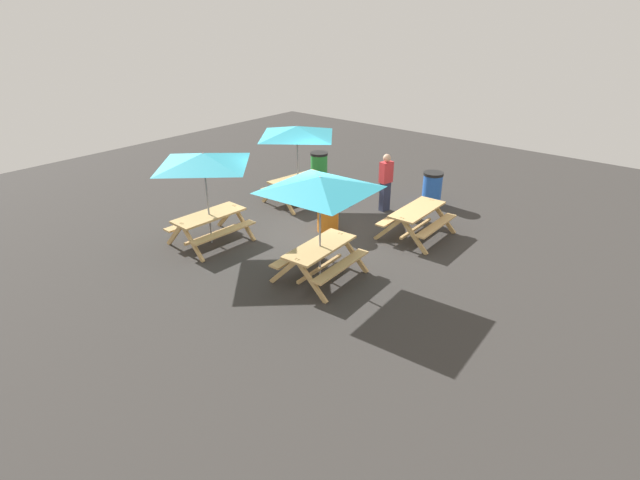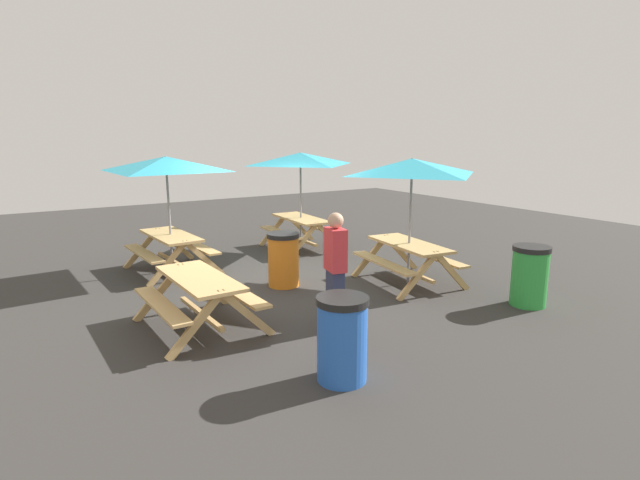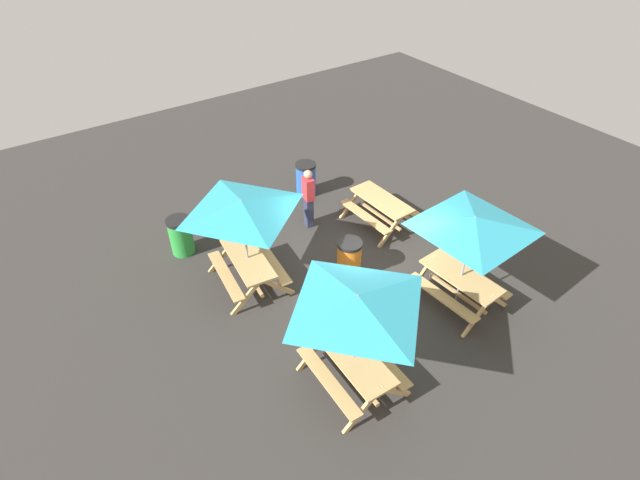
{
  "view_description": "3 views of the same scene",
  "coord_description": "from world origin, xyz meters",
  "px_view_note": "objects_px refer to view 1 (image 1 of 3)",
  "views": [
    {
      "loc": [
        -8.94,
        -7.58,
        5.39
      ],
      "look_at": [
        -1.61,
        -1.45,
        0.9
      ],
      "focal_mm": 28.0,
      "sensor_mm": 36.0,
      "label": 1
    },
    {
      "loc": [
        8.22,
        -4.1,
        2.72
      ],
      "look_at": [
        0.98,
        0.45,
        0.9
      ],
      "focal_mm": 28.0,
      "sensor_mm": 36.0,
      "label": 2
    },
    {
      "loc": [
        -6.37,
        5.56,
        7.97
      ],
      "look_at": [
        0.98,
        0.45,
        0.9
      ],
      "focal_mm": 28.0,
      "sensor_mm": 36.0,
      "label": 3
    }
  ],
  "objects_px": {
    "picnic_table_1": "(204,166)",
    "person_standing": "(386,181)",
    "picnic_table_3": "(297,137)",
    "trash_bin_blue": "(432,188)",
    "picnic_table_0": "(417,216)",
    "picnic_table_2": "(320,191)",
    "trash_bin_green": "(319,167)",
    "trash_bin_orange": "(328,213)"
  },
  "relations": [
    {
      "from": "trash_bin_green",
      "to": "picnic_table_1",
      "type": "bearing_deg",
      "value": -168.88
    },
    {
      "from": "picnic_table_3",
      "to": "trash_bin_green",
      "type": "xyz_separation_m",
      "value": [
        1.96,
        0.82,
        -1.49
      ]
    },
    {
      "from": "picnic_table_3",
      "to": "person_standing",
      "type": "relative_size",
      "value": 1.4
    },
    {
      "from": "picnic_table_1",
      "to": "trash_bin_blue",
      "type": "height_order",
      "value": "picnic_table_1"
    },
    {
      "from": "trash_bin_green",
      "to": "person_standing",
      "type": "xyz_separation_m",
      "value": [
        -0.85,
        -3.19,
        0.39
      ]
    },
    {
      "from": "picnic_table_1",
      "to": "trash_bin_orange",
      "type": "height_order",
      "value": "picnic_table_1"
    },
    {
      "from": "picnic_table_3",
      "to": "person_standing",
      "type": "bearing_deg",
      "value": -58.06
    },
    {
      "from": "person_standing",
      "to": "trash_bin_orange",
      "type": "bearing_deg",
      "value": 3.02
    },
    {
      "from": "trash_bin_orange",
      "to": "picnic_table_2",
      "type": "bearing_deg",
      "value": -144.7
    },
    {
      "from": "trash_bin_orange",
      "to": "trash_bin_green",
      "type": "distance_m",
      "value": 4.17
    },
    {
      "from": "picnic_table_3",
      "to": "trash_bin_blue",
      "type": "height_order",
      "value": "picnic_table_3"
    },
    {
      "from": "picnic_table_2",
      "to": "picnic_table_3",
      "type": "bearing_deg",
      "value": 44.3
    },
    {
      "from": "trash_bin_green",
      "to": "picnic_table_2",
      "type": "bearing_deg",
      "value": -139.8
    },
    {
      "from": "trash_bin_blue",
      "to": "trash_bin_orange",
      "type": "height_order",
      "value": "same"
    },
    {
      "from": "picnic_table_0",
      "to": "picnic_table_2",
      "type": "bearing_deg",
      "value": 169.2
    },
    {
      "from": "picnic_table_1",
      "to": "picnic_table_3",
      "type": "height_order",
      "value": "same"
    },
    {
      "from": "trash_bin_orange",
      "to": "person_standing",
      "type": "bearing_deg",
      "value": -8.81
    },
    {
      "from": "picnic_table_0",
      "to": "picnic_table_1",
      "type": "bearing_deg",
      "value": 132.25
    },
    {
      "from": "trash_bin_orange",
      "to": "trash_bin_green",
      "type": "height_order",
      "value": "same"
    },
    {
      "from": "picnic_table_0",
      "to": "picnic_table_2",
      "type": "relative_size",
      "value": 0.65
    },
    {
      "from": "picnic_table_1",
      "to": "trash_bin_green",
      "type": "relative_size",
      "value": 2.38
    },
    {
      "from": "picnic_table_0",
      "to": "person_standing",
      "type": "xyz_separation_m",
      "value": [
        1.01,
        1.62,
        0.32
      ]
    },
    {
      "from": "picnic_table_1",
      "to": "trash_bin_green",
      "type": "distance_m",
      "value": 5.79
    },
    {
      "from": "picnic_table_3",
      "to": "trash_bin_orange",
      "type": "relative_size",
      "value": 2.38
    },
    {
      "from": "trash_bin_orange",
      "to": "person_standing",
      "type": "xyz_separation_m",
      "value": [
        2.19,
        -0.34,
        0.39
      ]
    },
    {
      "from": "picnic_table_1",
      "to": "person_standing",
      "type": "xyz_separation_m",
      "value": [
        4.63,
        -2.11,
        -1.1
      ]
    },
    {
      "from": "picnic_table_1",
      "to": "trash_bin_orange",
      "type": "relative_size",
      "value": 2.38
    },
    {
      "from": "picnic_table_3",
      "to": "trash_bin_orange",
      "type": "xyz_separation_m",
      "value": [
        -1.09,
        -2.03,
        -1.49
      ]
    },
    {
      "from": "trash_bin_blue",
      "to": "picnic_table_3",
      "type": "bearing_deg",
      "value": 127.48
    },
    {
      "from": "picnic_table_2",
      "to": "trash_bin_blue",
      "type": "distance_m",
      "value": 5.77
    },
    {
      "from": "picnic_table_0",
      "to": "picnic_table_2",
      "type": "distance_m",
      "value": 3.56
    },
    {
      "from": "picnic_table_0",
      "to": "picnic_table_1",
      "type": "relative_size",
      "value": 0.79
    },
    {
      "from": "picnic_table_3",
      "to": "trash_bin_green",
      "type": "height_order",
      "value": "picnic_table_3"
    },
    {
      "from": "picnic_table_2",
      "to": "picnic_table_3",
      "type": "relative_size",
      "value": 1.21
    },
    {
      "from": "picnic_table_1",
      "to": "person_standing",
      "type": "bearing_deg",
      "value": -22.25
    },
    {
      "from": "picnic_table_2",
      "to": "trash_bin_green",
      "type": "xyz_separation_m",
      "value": [
        5.09,
        4.3,
        -1.49
      ]
    },
    {
      "from": "picnic_table_0",
      "to": "picnic_table_1",
      "type": "height_order",
      "value": "picnic_table_1"
    },
    {
      "from": "picnic_table_2",
      "to": "person_standing",
      "type": "bearing_deg",
      "value": 11.02
    },
    {
      "from": "picnic_table_2",
      "to": "picnic_table_3",
      "type": "xyz_separation_m",
      "value": [
        3.14,
        3.49,
        0.0
      ]
    },
    {
      "from": "trash_bin_blue",
      "to": "person_standing",
      "type": "xyz_separation_m",
      "value": [
        -1.33,
        0.79,
        0.39
      ]
    },
    {
      "from": "picnic_table_0",
      "to": "trash_bin_blue",
      "type": "bearing_deg",
      "value": 17.68
    },
    {
      "from": "picnic_table_0",
      "to": "picnic_table_2",
      "type": "height_order",
      "value": "picnic_table_2"
    }
  ]
}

